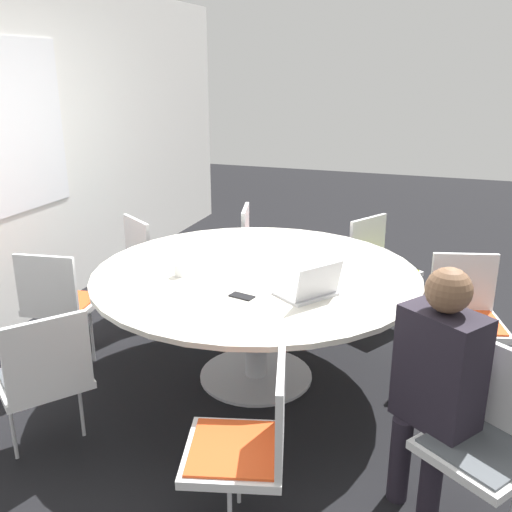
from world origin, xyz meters
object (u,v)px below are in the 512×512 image
(chair_5, at_px, (59,298))
(chair_2, at_px, (379,262))
(chair_3, at_px, (260,246))
(chair_7, at_px, (250,439))
(person_0, at_px, (437,374))
(coffee_cup, at_px, (180,270))
(cell_phone, at_px, (242,296))
(chair_0, at_px, (491,432))
(chair_6, at_px, (44,372))
(laptop, at_px, (311,289))
(handbag, at_px, (337,288))
(chair_1, at_px, (466,311))
(chair_4, at_px, (153,257))

(chair_5, bearing_deg, chair_2, 28.37)
(chair_3, distance_m, chair_5, 1.81)
(chair_3, bearing_deg, chair_7, 3.04)
(person_0, bearing_deg, chair_3, -18.30)
(coffee_cup, distance_m, cell_phone, 0.52)
(chair_0, height_order, chair_2, same)
(coffee_cup, bearing_deg, chair_5, 91.75)
(chair_6, xyz_separation_m, coffee_cup, (0.88, -0.35, 0.30))
(chair_5, bearing_deg, laptop, -9.82)
(chair_7, xyz_separation_m, handbag, (2.72, 0.16, -0.36))
(chair_7, bearing_deg, chair_0, -83.54)
(coffee_cup, bearing_deg, chair_6, 158.26)
(chair_0, relative_size, cell_phone, 5.52)
(coffee_cup, xyz_separation_m, handbag, (1.67, -0.68, -0.66))
(chair_0, xyz_separation_m, handbag, (2.34, 1.12, -0.36))
(chair_1, relative_size, chair_2, 1.00)
(chair_0, distance_m, chair_5, 2.79)
(chair_7, relative_size, cell_phone, 5.52)
(chair_5, relative_size, handbag, 2.33)
(chair_1, xyz_separation_m, person_0, (-1.25, 0.15, 0.20))
(person_0, xyz_separation_m, cell_phone, (0.40, 1.08, 0.07))
(chair_1, bearing_deg, cell_phone, 19.60)
(chair_6, height_order, cell_phone, chair_6)
(chair_5, height_order, person_0, person_0)
(handbag, bearing_deg, chair_6, 158.07)
(coffee_cup, distance_m, handbag, 1.92)
(person_0, height_order, laptop, person_0)
(chair_2, bearing_deg, chair_5, -22.64)
(chair_0, relative_size, chair_6, 1.00)
(chair_0, height_order, handbag, chair_0)
(chair_0, xyz_separation_m, person_0, (0.07, 0.24, 0.20))
(chair_3, bearing_deg, chair_0, 24.47)
(chair_4, distance_m, coffee_cup, 1.24)
(chair_6, xyz_separation_m, laptop, (0.81, -1.20, 0.31))
(chair_3, relative_size, coffee_cup, 10.93)
(chair_2, xyz_separation_m, chair_7, (-2.49, 0.21, 0.00))
(chair_3, bearing_deg, chair_5, -45.32)
(chair_2, bearing_deg, chair_7, 25.72)
(person_0, bearing_deg, cell_phone, 14.98)
(chair_2, relative_size, chair_5, 1.00)
(laptop, bearing_deg, chair_6, -20.44)
(chair_5, relative_size, coffee_cup, 10.93)
(chair_4, xyz_separation_m, laptop, (-1.02, -1.58, 0.31))
(chair_2, distance_m, chair_4, 1.84)
(chair_0, relative_size, chair_4, 1.00)
(chair_0, height_order, laptop, laptop)
(handbag, bearing_deg, cell_phone, 174.02)
(chair_5, height_order, chair_6, same)
(chair_2, xyz_separation_m, laptop, (-1.51, 0.20, 0.31))
(coffee_cup, bearing_deg, cell_phone, -111.65)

